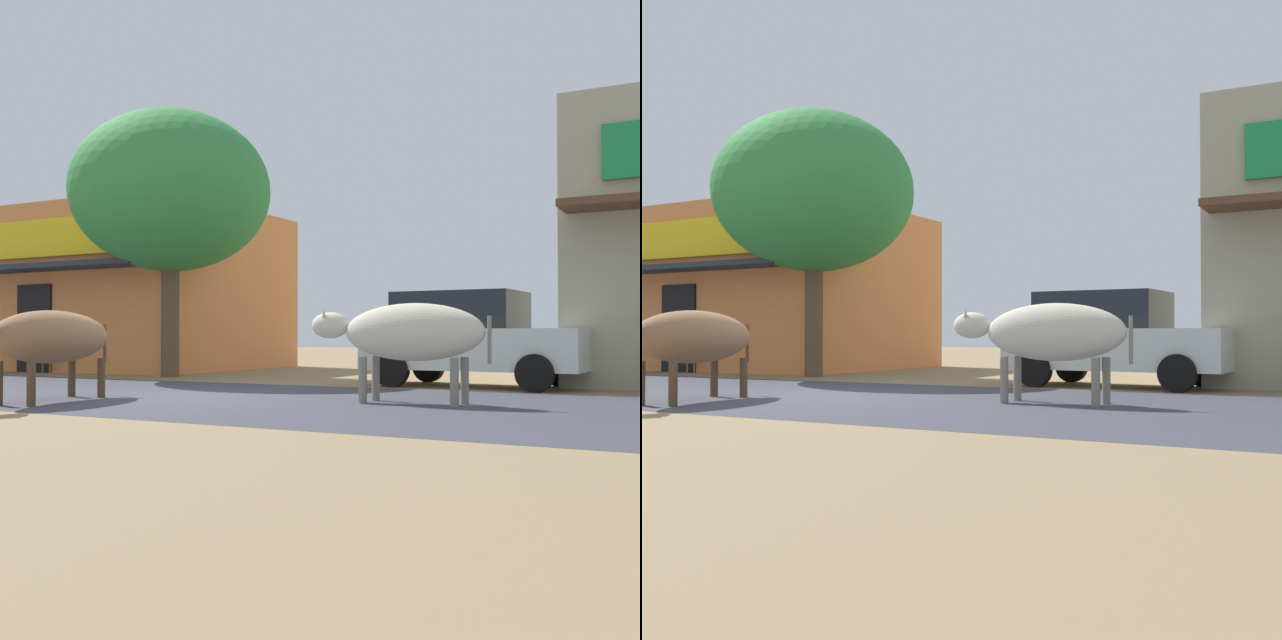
{
  "view_description": "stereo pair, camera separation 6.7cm",
  "coord_description": "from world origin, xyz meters",
  "views": [
    {
      "loc": [
        7.12,
        -9.19,
        0.9
      ],
      "look_at": [
        1.82,
        0.83,
        1.11
      ],
      "focal_mm": 43.79,
      "sensor_mm": 36.0,
      "label": 1
    },
    {
      "loc": [
        7.18,
        -9.16,
        0.9
      ],
      "look_at": [
        1.82,
        0.83,
        1.11
      ],
      "focal_mm": 43.79,
      "sensor_mm": 36.0,
      "label": 2
    }
  ],
  "objects": [
    {
      "name": "ground",
      "position": [
        0.0,
        0.0,
        0.0
      ],
      "size": [
        80.0,
        80.0,
        0.0
      ],
      "primitive_type": "plane",
      "color": "#927854"
    },
    {
      "name": "asphalt_road",
      "position": [
        0.0,
        0.0,
        0.0
      ],
      "size": [
        72.0,
        5.67,
        0.0
      ],
      "primitive_type": "cube",
      "color": "#3F404A",
      "rests_on": "ground"
    },
    {
      "name": "roadside_tree",
      "position": [
        -3.49,
        4.01,
        3.95
      ],
      "size": [
        4.28,
        4.28,
        5.68
      ],
      "color": "brown",
      "rests_on": "ground"
    },
    {
      "name": "parked_hatchback_car",
      "position": [
        3.13,
        3.96,
        0.84
      ],
      "size": [
        3.8,
        1.95,
        1.64
      ],
      "color": "silver",
      "rests_on": "ground"
    },
    {
      "name": "cow_near_brown",
      "position": [
        -0.97,
        -1.65,
        0.86
      ],
      "size": [
        1.06,
        2.87,
        1.23
      ],
      "color": "olive",
      "rests_on": "ground"
    },
    {
      "name": "cafe_chair_by_doorway",
      "position": [
        -6.99,
        3.98,
        0.51
      ],
      "size": [
        0.55,
        0.55,
        0.92
      ],
      "color": "brown",
      "rests_on": "ground"
    },
    {
      "name": "storefront_left_cafe",
      "position": [
        -7.89,
        7.04,
        2.05
      ],
      "size": [
        8.23,
        6.82,
        4.1
      ],
      "color": "#E08547",
      "rests_on": "ground"
    },
    {
      "name": "cow_far_dark",
      "position": [
        3.38,
        0.35,
        0.92
      ],
      "size": [
        2.53,
        0.61,
        1.31
      ],
      "color": "beige",
      "rests_on": "ground"
    }
  ]
}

